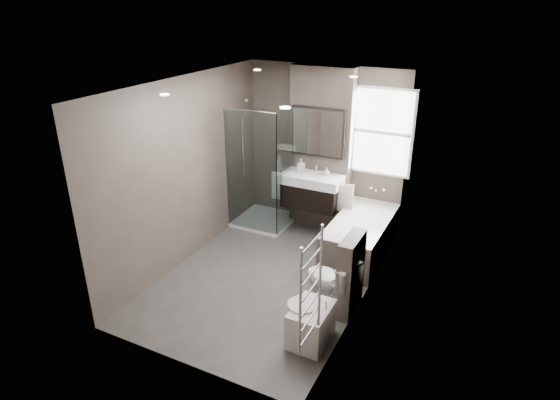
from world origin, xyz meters
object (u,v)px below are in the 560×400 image
Objects in this scene: vanity at (312,190)px; toilet at (330,281)px; bathtub at (361,235)px; bidet at (311,323)px.

vanity is 1.37× the size of toilet.
bidet is (0.09, -2.08, -0.08)m from bathtub.
bathtub is 2.09m from bidet.
bidet is at bearing 21.00° from toilet.
vanity is 1.07m from bathtub.
toilet is at bearing -60.27° from vanity.
vanity is 2.66m from bidet.
bathtub is at bearing -19.37° from vanity.
toilet is (0.97, -1.70, -0.39)m from vanity.
bathtub is at bearing -160.63° from toilet.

